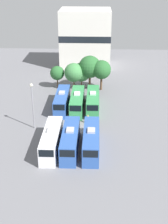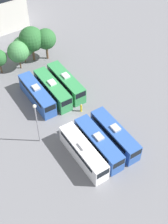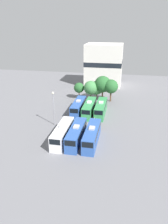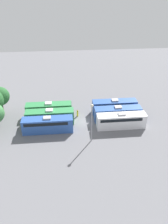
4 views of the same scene
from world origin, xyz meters
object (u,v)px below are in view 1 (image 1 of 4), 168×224
Objects in this scene: tree_0 at (57,73)px; tree_3 at (90,67)px; depot_building at (85,38)px; bus_5 at (93,101)px; worker_person at (88,120)px; tree_2 at (82,72)px; light_pole at (32,99)px; bus_0 at (52,139)px; tree_4 at (102,70)px; bus_1 at (70,139)px; bus_2 at (91,140)px; bus_3 at (62,100)px; bus_4 at (77,101)px; tree_1 at (74,73)px.

tree_0 is 8.06m from tree_3.
bus_5 is at bearing -84.98° from depot_building.
tree_2 is (-2.17, 19.81, 3.08)m from worker_person.
depot_building reaches higher than light_pole.
worker_person is (-0.83, -6.93, -0.99)m from bus_5.
tree_4 reaches higher than bus_0.
light_pole is at bearing 120.61° from bus_0.
tree_3 is at bearing 85.25° from bus_1.
worker_person is 19.98m from tree_3.
tree_0 is at bearing 94.94° from bus_0.
bus_2 is 13.43m from light_pole.
tree_2 is at bearing 74.94° from bus_3.
depot_building is at bearing 72.62° from tree_0.
tree_4 is 0.45× the size of depot_building.
tree_3 is (2.39, 28.77, 3.49)m from bus_1.
bus_4 is 7.09m from worker_person.
bus_5 is (3.26, 0.34, 0.00)m from bus_4.
bus_1 is at bearing -100.70° from tree_4.
tree_3 is (-1.00, 28.73, 3.49)m from bus_2.
depot_building is (7.92, 40.85, 2.46)m from light_pole.
bus_3 is (-0.03, 16.33, 0.00)m from bus_0.
depot_building is (-1.95, 38.66, 7.43)m from worker_person.
depot_building is at bearing 89.28° from bus_1.
tree_0 is 0.88× the size of tree_2.
tree_1 reaches higher than bus_4.
bus_4 is 1.00× the size of bus_5.
bus_4 is (3.21, -0.35, 0.00)m from bus_3.
bus_1 and bus_3 have the same top height.
light_pole reaches higher than tree_1.
tree_4 reaches higher than bus_3.
bus_3 is at bearing 90.11° from bus_0.
bus_3 is at bearing 173.85° from bus_4.
bus_5 is at bearing 78.19° from bus_1.
bus_2 is 29.80m from tree_0.
depot_building is (0.22, 18.85, 4.35)m from tree_2.
tree_3 reaches higher than tree_0.
depot_building is at bearing 79.03° from light_pole.
bus_4 is 3.28m from bus_5.
tree_3 is at bearing 79.33° from bus_0.
bus_1 is at bearing -101.81° from bus_5.
tree_2 is at bearing 103.13° from bus_5.
tree_1 is 0.81× the size of tree_3.
bus_3 is 1.99× the size of tree_0.
tree_3 is 0.49× the size of depot_building.
tree_3 is (2.00, -0.35, 1.40)m from tree_2.
light_pole reaches higher than bus_5.
light_pole reaches higher than tree_2.
bus_1 is 1.68× the size of tree_1.
light_pole is at bearing -94.83° from tree_0.
bus_2 is 17.44m from bus_3.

